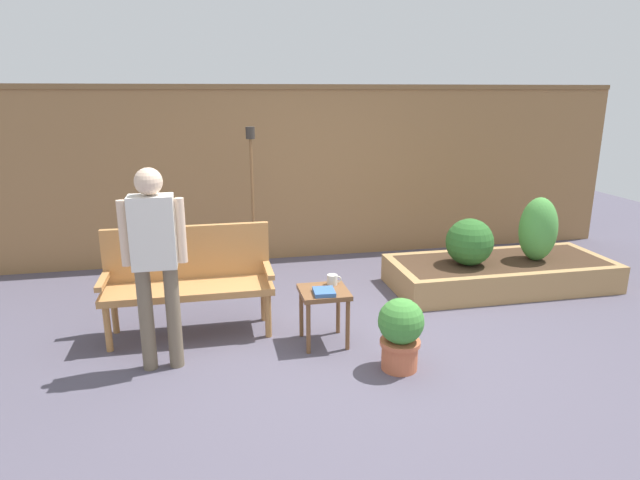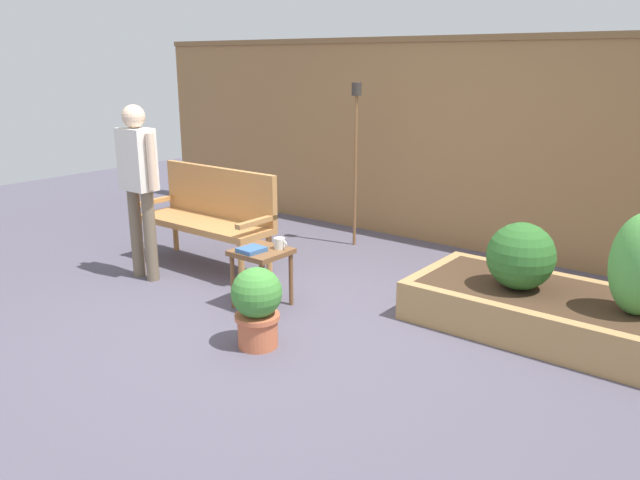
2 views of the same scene
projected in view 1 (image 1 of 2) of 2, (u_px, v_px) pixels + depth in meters
ground_plane at (359, 343)px, 4.61m from camera, size 14.00×14.00×0.00m
fence_back at (304, 172)px, 6.77m from camera, size 8.40×0.14×2.16m
garden_bench at (188, 273)px, 4.71m from camera, size 1.44×0.48×0.94m
side_table at (324, 299)px, 4.51m from camera, size 0.40×0.40×0.48m
cup_on_table at (333, 280)px, 4.60m from camera, size 0.13×0.09×0.09m
book_on_table at (324, 292)px, 4.39m from camera, size 0.18×0.20×0.03m
potted_boxwood at (401, 331)px, 4.10m from camera, size 0.35×0.35×0.57m
raised_planter_bed at (500, 273)px, 5.90m from camera, size 2.40×1.00×0.30m
shrub_near_bench at (470, 242)px, 5.65m from camera, size 0.50×0.50×0.50m
shrub_far_corner at (538, 229)px, 5.78m from camera, size 0.40×0.40×0.69m
tiki_torch at (252, 176)px, 6.00m from camera, size 0.10×0.10×1.70m
person_by_bench at (155, 252)px, 3.96m from camera, size 0.47×0.20×1.56m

